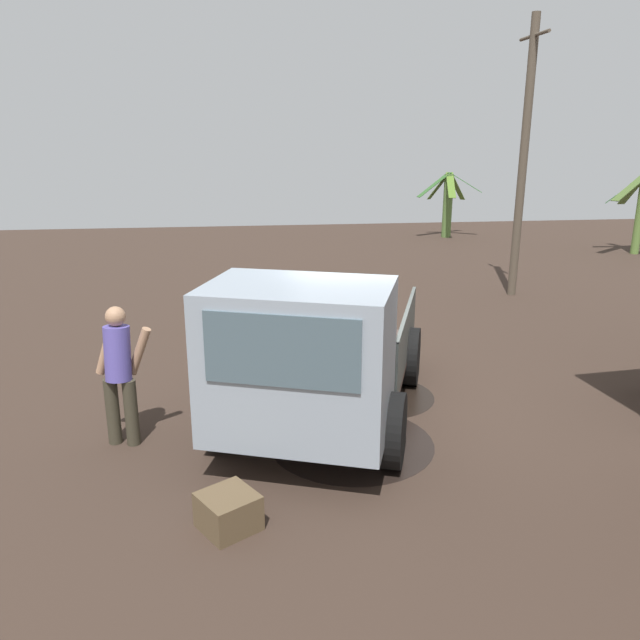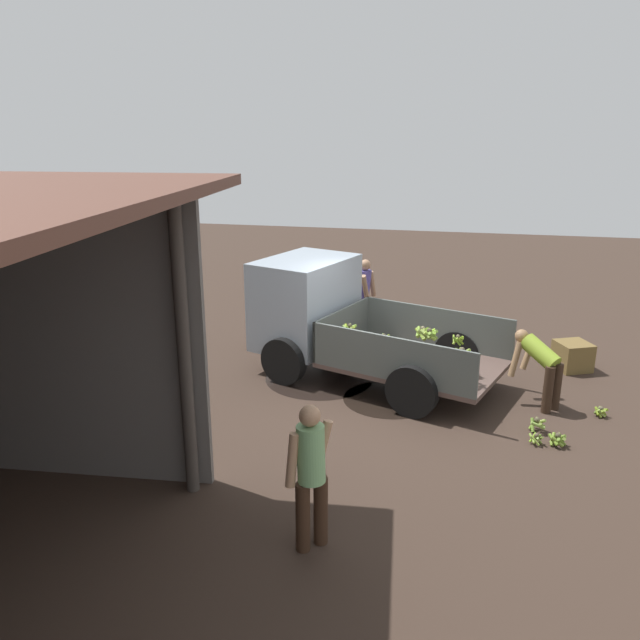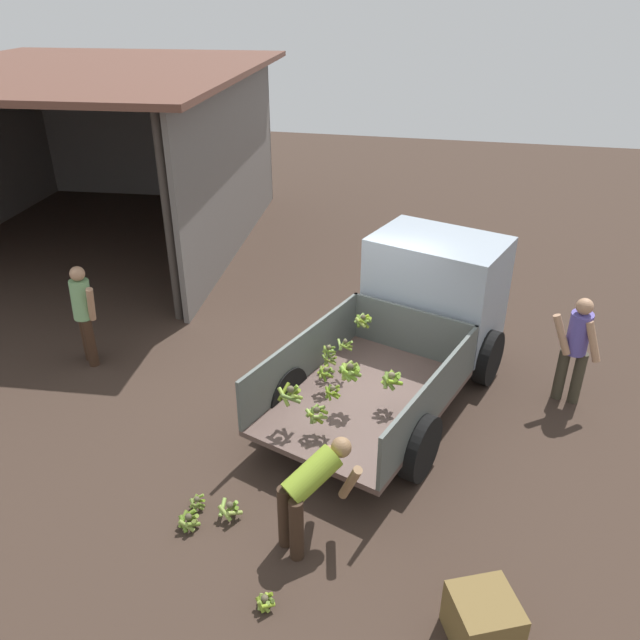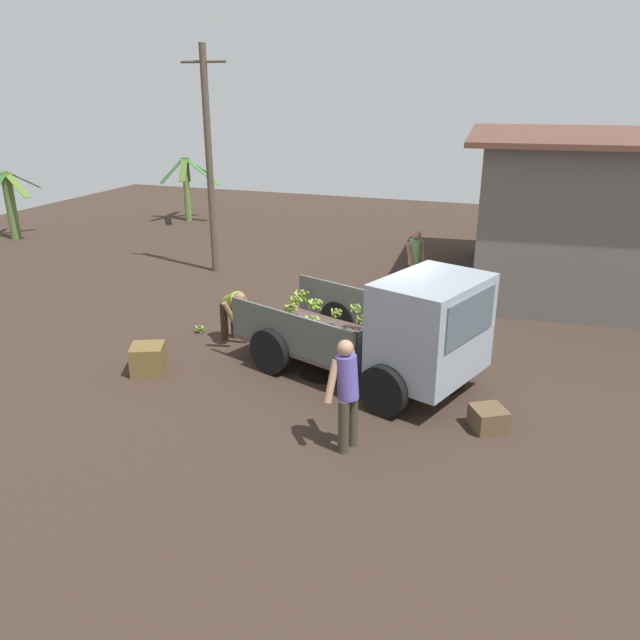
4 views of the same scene
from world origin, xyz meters
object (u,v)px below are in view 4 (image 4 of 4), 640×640
Objects in this scene: person_foreground_visitor at (346,390)px; banana_bunch_on_ground_0 at (257,315)px; banana_bunch_on_ground_2 at (259,321)px; banana_bunch_on_ground_1 at (200,328)px; cargo_truck at (407,331)px; banana_bunch_on_ground_3 at (269,317)px; utility_pole at (209,161)px; wooden_crate_0 at (148,359)px; person_worker_loading at (233,308)px; person_bystander_near_shed at (415,260)px; wooden_crate_1 at (488,419)px.

person_foreground_visitor reaches higher than banana_bunch_on_ground_0.
person_foreground_visitor is 5.85× the size of banana_bunch_on_ground_2.
cargo_truck is at bearing -13.19° from banana_bunch_on_ground_1.
banana_bunch_on_ground_2 is (0.24, -0.40, 0.03)m from banana_bunch_on_ground_0.
person_foreground_visitor is 5.46m from banana_bunch_on_ground_1.
banana_bunch_on_ground_2 is 1.35× the size of banana_bunch_on_ground_3.
utility_pole is 7.35m from wooden_crate_0.
banana_bunch_on_ground_2 is (1.04, 0.74, 0.04)m from banana_bunch_on_ground_1.
cargo_truck reaches higher than banana_bunch_on_ground_0.
cargo_truck is at bearing 28.50° from person_worker_loading.
person_foreground_visitor reaches higher than person_bystander_near_shed.
banana_bunch_on_ground_2 is 2.94m from wooden_crate_0.
person_bystander_near_shed is at bearing 59.32° from wooden_crate_0.
utility_pole is 5.97m from person_worker_loading.
wooden_crate_1 is at bearing -11.89° from cargo_truck.
banana_bunch_on_ground_2 is at bearing 125.96° from person_worker_loading.
person_worker_loading is 1.52m from banana_bunch_on_ground_0.
utility_pole is 5.60m from banana_bunch_on_ground_2.
cargo_truck reaches higher than banana_bunch_on_ground_2.
cargo_truck is 2.86× the size of person_bystander_near_shed.
banana_bunch_on_ground_3 is at bearing 46.58° from banana_bunch_on_ground_1.
person_foreground_visitor is (6.32, -7.66, -2.14)m from utility_pole.
wooden_crate_0 is at bearing -0.71° from person_foreground_visitor.
cargo_truck reaches higher than wooden_crate_1.
person_worker_loading is 1.17m from banana_bunch_on_ground_1.
banana_bunch_on_ground_2 is at bearing -59.10° from banana_bunch_on_ground_0.
person_foreground_visitor is at bearing -16.26° from wooden_crate_0.
banana_bunch_on_ground_0 is 0.47× the size of wooden_crate_0.
person_foreground_visitor is 4.40m from wooden_crate_0.
wooden_crate_0 reaches higher than wooden_crate_1.
banana_bunch_on_ground_3 is (0.15, 1.40, -0.65)m from person_worker_loading.
banana_bunch_on_ground_0 is at bearing 169.86° from cargo_truck.
utility_pole is 3.59× the size of person_bystander_near_shed.
banana_bunch_on_ground_2 is 0.59× the size of wooden_crate_1.
person_foreground_visitor reaches higher than person_worker_loading.
utility_pole reaches higher than wooden_crate_1.
cargo_truck is 4.73m from wooden_crate_0.
cargo_truck reaches higher than banana_bunch_on_ground_3.
cargo_truck is 17.58× the size of banana_bunch_on_ground_0.
person_worker_loading is at bearing -26.63° from person_foreground_visitor.
banana_bunch_on_ground_2 is at bearing 173.07° from cargo_truck.
wooden_crate_1 is at bearing 0.25° from wooden_crate_0.
banana_bunch_on_ground_0 is at bearing 149.55° from wooden_crate_1.
person_foreground_visitor is 1.01× the size of person_bystander_near_shed.
banana_bunch_on_ground_1 is at bearing 93.47° from wooden_crate_0.
banana_bunch_on_ground_0 is at bearing 137.56° from person_worker_loading.
cargo_truck reaches higher than person_bystander_near_shed.
cargo_truck reaches higher than banana_bunch_on_ground_1.
person_worker_loading is at bearing -57.30° from utility_pole.
banana_bunch_on_ground_0 reaches higher than banana_bunch_on_ground_3.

